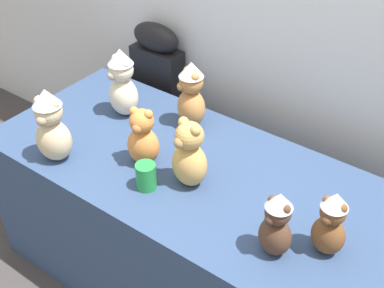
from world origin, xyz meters
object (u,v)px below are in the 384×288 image
object	(u,v)px
teddy_bear_ginger	(143,138)
party_cup_green	(146,176)
instrument_case	(159,107)
teddy_bear_honey	(189,155)
display_table	(192,229)
teddy_bear_cream	(122,83)
teddy_bear_chestnut	(330,224)
teddy_bear_caramel	(191,95)
teddy_bear_sand	(51,126)
teddy_bear_cocoa	(276,224)

from	to	relation	value
teddy_bear_ginger	party_cup_green	xyz separation A→B (m)	(0.11, -0.11, -0.07)
instrument_case	teddy_bear_ginger	distance (m)	0.83
teddy_bear_honey	party_cup_green	distance (m)	0.19
display_table	instrument_case	xyz separation A→B (m)	(-0.62, 0.53, 0.15)
teddy_bear_cream	teddy_bear_chestnut	world-z (taller)	teddy_bear_cream
teddy_bear_caramel	teddy_bear_ginger	bearing A→B (deg)	-61.08
teddy_bear_honey	teddy_bear_caramel	bearing A→B (deg)	138.30
teddy_bear_sand	teddy_bear_honey	bearing A→B (deg)	5.51
teddy_bear_ginger	teddy_bear_caramel	bearing A→B (deg)	76.11
teddy_bear_ginger	teddy_bear_cocoa	xyz separation A→B (m)	(0.67, -0.11, 0.01)
display_table	teddy_bear_sand	distance (m)	0.77
party_cup_green	teddy_bear_cream	bearing A→B (deg)	141.25
teddy_bear_cream	teddy_bear_ginger	world-z (taller)	teddy_bear_cream
teddy_bear_ginger	party_cup_green	world-z (taller)	teddy_bear_ginger
teddy_bear_caramel	teddy_bear_chestnut	world-z (taller)	teddy_bear_caramel
display_table	instrument_case	size ratio (longest dim) A/B	1.78
instrument_case	teddy_bear_sand	world-z (taller)	teddy_bear_sand
display_table	teddy_bear_cream	distance (m)	0.73
teddy_bear_cream	teddy_bear_chestnut	xyz separation A→B (m)	(1.12, -0.23, -0.04)
instrument_case	teddy_bear_cocoa	xyz separation A→B (m)	(1.11, -0.73, 0.34)
display_table	instrument_case	world-z (taller)	instrument_case
teddy_bear_cream	teddy_bear_chestnut	bearing A→B (deg)	2.88
teddy_bear_caramel	teddy_bear_honey	bearing A→B (deg)	-27.05
teddy_bear_ginger	teddy_bear_chestnut	xyz separation A→B (m)	(0.81, -0.00, 0.00)
instrument_case	party_cup_green	size ratio (longest dim) A/B	9.13
teddy_bear_ginger	teddy_bear_chestnut	distance (m)	0.81
teddy_bear_cocoa	party_cup_green	distance (m)	0.56
display_table	teddy_bear_ginger	bearing A→B (deg)	-153.99
teddy_bear_chestnut	teddy_bear_cocoa	bearing A→B (deg)	-135.96
teddy_bear_cocoa	teddy_bear_chestnut	bearing A→B (deg)	50.84
teddy_bear_sand	party_cup_green	distance (m)	0.44
teddy_bear_cream	teddy_bear_honey	size ratio (longest dim) A/B	1.14
teddy_bear_sand	instrument_case	bearing A→B (deg)	83.59
teddy_bear_cream	teddy_bear_caramel	bearing A→B (deg)	34.61
party_cup_green	teddy_bear_sand	bearing A→B (deg)	-168.86
teddy_bear_caramel	teddy_bear_cream	bearing A→B (deg)	-132.30
teddy_bear_sand	teddy_bear_ginger	xyz separation A→B (m)	(0.31, 0.20, -0.04)
teddy_bear_ginger	teddy_bear_cocoa	world-z (taller)	same
instrument_case	teddy_bear_cream	bearing A→B (deg)	-72.90
teddy_bear_caramel	teddy_bear_cocoa	size ratio (longest dim) A/B	1.21
instrument_case	teddy_bear_ginger	bearing A→B (deg)	-55.00
display_table	teddy_bear_caramel	world-z (taller)	teddy_bear_caramel
display_table	party_cup_green	bearing A→B (deg)	-109.52
teddy_bear_honey	teddy_bear_sand	bearing A→B (deg)	-146.54
teddy_bear_honey	teddy_bear_caramel	size ratio (longest dim) A/B	0.92
teddy_bear_cream	teddy_bear_cocoa	size ratio (longest dim) A/B	1.27
teddy_bear_caramel	party_cup_green	xyz separation A→B (m)	(0.12, -0.45, -0.10)
display_table	teddy_bear_chestnut	distance (m)	0.80
teddy_bear_ginger	teddy_bear_cocoa	distance (m)	0.68
teddy_bear_cream	teddy_bear_sand	world-z (taller)	teddy_bear_sand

